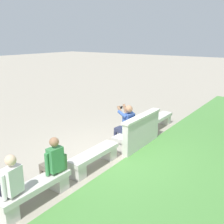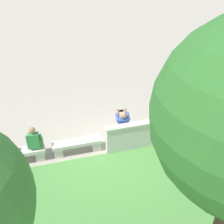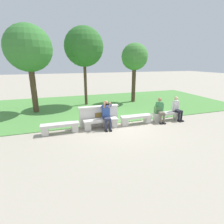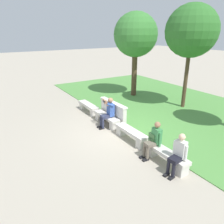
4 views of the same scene
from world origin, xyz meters
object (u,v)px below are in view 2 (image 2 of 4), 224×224
Objects in this scene: bench_far at (19,155)px; bench_mid at (77,145)px; bench_near at (130,136)px; backpack at (39,143)px; person_distant at (35,141)px; person_companion at (0,147)px; person_photographer at (122,125)px; bench_main at (178,128)px.

bench_mid is at bearing 180.00° from bench_far.
bench_far is (3.70, 0.00, 0.00)m from bench_near.
backpack is (-0.65, 0.01, 0.34)m from bench_far.
bench_mid is at bearing -179.65° from backpack.
person_distant and person_companion have the same top height.
bench_near is 1.23× the size of person_photographer.
person_photographer is 2.79m from backpack.
person_photographer reaches higher than bench_far.
bench_far is at bearing 172.47° from person_companion.
bench_near and bench_far have the same top height.
backpack is at bearing 0.35° from bench_mid.
backpack reaches higher than bench_near.
bench_mid is at bearing 2.79° from person_photographer.
bench_main and bench_far have the same top height.
bench_mid is at bearing 0.00° from bench_main.
backpack is at bearing 179.35° from bench_far.
person_distant reaches higher than backpack.
person_photographer is at bearing -177.21° from bench_mid.
person_distant is at bearing -2.89° from bench_mid.
person_distant is at bearing 0.22° from person_photographer.
bench_mid is 1.36m from person_distant.
bench_far is 1.29× the size of person_companion.
bench_mid is 1.29× the size of person_distant.
person_companion is (1.04, 0.00, 0.00)m from person_distant.
bench_near and bench_mid have the same top height.
person_distant is at bearing -33.39° from backpack.
person_distant is at bearing -0.76° from bench_main.
person_photographer is (-1.59, -0.08, 0.45)m from bench_mid.
person_companion is at bearing -7.53° from bench_far.
bench_far is 0.63m from person_companion.
person_distant is 0.14m from backpack.
person_companion reaches higher than bench_main.
bench_main is at bearing 180.00° from bench_far.
bench_main and bench_mid have the same top height.
person_photographer is (-3.44, -0.08, 0.45)m from bench_far.
person_photographer is at bearing -179.78° from person_distant.
person_photographer is 3.94m from person_companion.
bench_far is 0.66m from person_distant.
person_distant reaches higher than bench_near.
bench_far is at bearing 0.00° from bench_mid.
person_distant is (3.16, -0.07, 0.38)m from bench_near.
person_photographer is at bearing -2.11° from bench_main.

